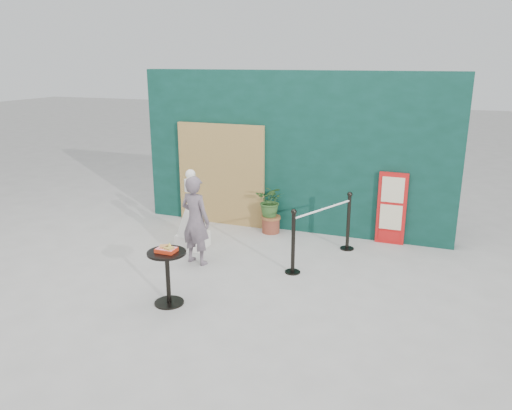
% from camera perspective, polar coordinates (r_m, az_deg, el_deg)
% --- Properties ---
extents(ground, '(60.00, 60.00, 0.00)m').
position_cam_1_polar(ground, '(7.12, -3.48, -10.33)').
color(ground, '#ADAAA5').
rests_on(ground, ground).
extents(back_wall, '(6.00, 0.30, 3.00)m').
position_cam_1_polar(back_wall, '(9.47, 4.21, 6.02)').
color(back_wall, '#0B3227').
rests_on(back_wall, ground).
extents(bamboo_fence, '(1.80, 0.08, 2.00)m').
position_cam_1_polar(bamboo_fence, '(9.86, -4.03, 3.47)').
color(bamboo_fence, tan).
rests_on(bamboo_fence, ground).
extents(woman, '(0.59, 0.45, 1.45)m').
position_cam_1_polar(woman, '(7.99, -6.93, -1.75)').
color(woman, slate).
rests_on(woman, ground).
extents(menu_board, '(0.50, 0.07, 1.30)m').
position_cam_1_polar(menu_board, '(9.13, 15.23, -0.40)').
color(menu_board, red).
rests_on(menu_board, ground).
extents(statue, '(0.55, 0.55, 1.40)m').
position_cam_1_polar(statue, '(8.72, -7.33, -1.27)').
color(statue, white).
rests_on(statue, ground).
extents(cafe_table, '(0.52, 0.52, 0.75)m').
position_cam_1_polar(cafe_table, '(6.80, -10.08, -7.26)').
color(cafe_table, black).
rests_on(cafe_table, ground).
extents(food_basket, '(0.26, 0.19, 0.11)m').
position_cam_1_polar(food_basket, '(6.69, -10.18, -4.98)').
color(food_basket, red).
rests_on(food_basket, cafe_table).
extents(planter, '(0.55, 0.47, 0.93)m').
position_cam_1_polar(planter, '(9.40, 1.72, -0.04)').
color(planter, brown).
rests_on(planter, ground).
extents(stanchion_barrier, '(0.84, 1.54, 1.03)m').
position_cam_1_polar(stanchion_barrier, '(8.18, 7.60, -3.05)').
color(stanchion_barrier, black).
rests_on(stanchion_barrier, ground).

